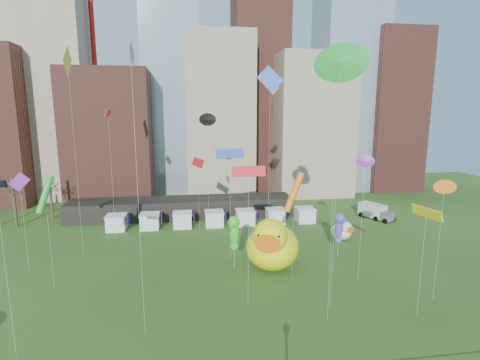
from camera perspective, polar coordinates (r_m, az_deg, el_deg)
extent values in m
cube|color=gray|center=(85.81, -27.26, 11.54)|extent=(14.00, 12.00, 42.00)
cube|color=brown|center=(76.98, -19.69, 6.37)|extent=(16.00, 14.00, 26.00)
cube|color=#8C9EB2|center=(84.00, -10.80, 16.98)|extent=(12.00, 12.00, 55.00)
cube|color=gray|center=(79.65, -3.35, 9.95)|extent=(14.00, 14.00, 34.00)
cube|color=brown|center=(88.56, 3.09, 21.05)|extent=(12.00, 12.00, 68.00)
cube|color=gray|center=(81.93, 11.02, 8.39)|extent=(16.00, 14.00, 30.00)
cube|color=#8C9EB2|center=(89.56, 16.60, 14.07)|extent=(14.00, 12.00, 48.00)
cube|color=brown|center=(92.17, 22.67, 9.85)|extent=(12.00, 12.00, 36.00)
cylinder|color=red|center=(87.93, -22.44, 23.07)|extent=(1.00, 1.00, 76.00)
cylinder|color=red|center=(91.92, 14.06, 22.92)|extent=(1.00, 1.00, 76.00)
cube|color=black|center=(63.39, -9.02, -4.34)|extent=(38.00, 6.00, 3.20)
cube|color=white|center=(58.79, -18.92, -6.45)|extent=(2.80, 2.80, 2.20)
cube|color=red|center=(58.33, -17.21, -5.97)|extent=(0.08, 1.40, 1.60)
cube|color=white|center=(58.05, -14.04, -6.41)|extent=(2.80, 2.80, 2.20)
cube|color=red|center=(57.75, -12.28, -5.90)|extent=(0.08, 1.40, 1.60)
cube|color=white|center=(57.74, -9.07, -6.31)|extent=(2.80, 2.80, 2.20)
cube|color=red|center=(57.59, -7.29, -5.79)|extent=(0.08, 1.40, 1.60)
cube|color=white|center=(57.86, -4.09, -6.17)|extent=(2.80, 2.80, 2.20)
cube|color=red|center=(57.87, -2.31, -5.63)|extent=(0.08, 1.40, 1.60)
cube|color=white|center=(58.41, 0.84, -5.99)|extent=(2.80, 2.80, 2.20)
cube|color=red|center=(58.57, 2.59, -5.44)|extent=(0.08, 1.40, 1.60)
cube|color=white|center=(59.38, 5.63, -5.76)|extent=(2.80, 2.80, 2.20)
cube|color=red|center=(59.69, 7.32, -5.21)|extent=(0.08, 1.40, 1.60)
cube|color=white|center=(60.74, 10.24, -5.51)|extent=(2.80, 2.80, 2.20)
cube|color=red|center=(61.19, 11.86, -4.96)|extent=(0.08, 1.40, 1.60)
cylinder|color=#382B21|center=(66.63, -32.10, -2.97)|extent=(0.44, 0.44, 8.00)
cylinder|color=#382B21|center=(68.82, -27.71, -2.41)|extent=(0.44, 0.44, 7.50)
ellipsoid|color=#FFF20D|center=(42.31, 5.18, -10.46)|extent=(8.23, 8.85, 5.03)
ellipsoid|color=#FFF20D|center=(44.95, 5.63, -9.38)|extent=(2.02, 1.81, 2.04)
sphere|color=#FFF20D|center=(39.52, 4.80, -8.86)|extent=(4.88, 4.88, 3.79)
cone|color=orange|center=(38.06, 4.47, -9.82)|extent=(2.55, 2.33, 2.08)
sphere|color=white|center=(38.52, 3.05, -8.56)|extent=(0.68, 0.68, 0.68)
sphere|color=white|center=(38.26, 6.16, -8.74)|extent=(0.68, 0.68, 0.68)
sphere|color=black|center=(38.22, 2.97, -8.71)|extent=(0.34, 0.34, 0.34)
sphere|color=black|center=(37.96, 6.11, -8.89)|extent=(0.34, 0.34, 0.34)
ellipsoid|color=white|center=(53.67, 15.65, -7.86)|extent=(3.53, 3.83, 2.21)
ellipsoid|color=white|center=(54.55, 14.78, -7.59)|extent=(0.88, 0.77, 0.90)
sphere|color=white|center=(52.72, 16.42, -7.22)|extent=(2.10, 2.10, 1.66)
cone|color=orange|center=(52.25, 16.95, -7.47)|extent=(1.10, 1.00, 0.92)
sphere|color=white|center=(52.03, 16.41, -7.19)|extent=(0.30, 0.30, 0.30)
sphere|color=white|center=(52.64, 17.14, -7.03)|extent=(0.30, 0.30, 0.30)
sphere|color=black|center=(51.94, 16.51, -7.23)|extent=(0.15, 0.15, 0.15)
sphere|color=black|center=(52.54, 17.25, -7.07)|extent=(0.15, 0.15, 0.15)
cylinder|color=silver|center=(42.06, -0.88, -11.19)|extent=(0.03, 0.03, 4.16)
ellipsoid|color=green|center=(41.34, -0.89, -8.51)|extent=(1.32, 1.22, 2.68)
sphere|color=green|center=(40.76, -0.87, -6.66)|extent=(1.81, 1.81, 1.37)
cone|color=green|center=(40.20, -0.75, -7.01)|extent=(0.79, 0.98, 0.48)
sphere|color=green|center=(41.91, -0.89, -10.48)|extent=(0.96, 0.96, 0.96)
cylinder|color=silver|center=(47.15, 15.26, -9.54)|extent=(0.03, 0.03, 3.55)
ellipsoid|color=#5D42C6|center=(46.58, 15.36, -7.49)|extent=(1.14, 0.99, 2.57)
sphere|color=#5D42C6|center=(46.06, 15.52, -5.91)|extent=(1.52, 1.52, 1.31)
cone|color=#5D42C6|center=(45.56, 15.81, -6.19)|extent=(0.60, 0.89, 0.46)
sphere|color=#5D42C6|center=(47.09, 15.25, -9.18)|extent=(0.92, 0.92, 0.92)
cube|color=silver|center=(66.02, 20.18, -4.47)|extent=(3.77, 4.91, 2.21)
cube|color=#595960|center=(64.55, 22.15, -5.34)|extent=(2.51, 2.29, 1.42)
cylinder|color=black|center=(64.50, 20.65, -5.74)|extent=(0.53, 0.82, 0.80)
cylinder|color=black|center=(66.24, 21.80, -5.40)|extent=(0.53, 0.82, 0.80)
cylinder|color=black|center=(66.25, 18.57, -5.19)|extent=(0.53, 0.82, 0.80)
cylinder|color=black|center=(67.94, 19.74, -4.88)|extent=(0.53, 0.82, 0.80)
cylinder|color=silver|center=(32.96, 1.32, -9.53)|extent=(0.02, 0.02, 12.63)
cube|color=red|center=(31.38, 1.37, 1.38)|extent=(2.99, 0.63, 0.91)
cylinder|color=silver|center=(49.83, 4.89, 2.27)|extent=(0.02, 0.02, 21.11)
cube|color=pink|center=(49.47, 5.08, 14.46)|extent=(1.81, 0.95, 2.02)
cylinder|color=silver|center=(54.05, -5.07, 0.58)|extent=(0.02, 0.02, 16.78)
cone|color=black|center=(53.28, -5.22, 9.50)|extent=(1.72, 1.11, 1.84)
cylinder|color=silver|center=(41.08, -27.83, -8.76)|extent=(0.02, 0.02, 9.83)
cylinder|color=green|center=(39.85, -28.42, -2.04)|extent=(1.81, 2.12, 3.70)
cylinder|color=silver|center=(35.73, 26.77, -11.88)|extent=(0.02, 0.02, 9.35)
cube|color=yellow|center=(34.33, 27.40, -4.61)|extent=(1.05, 3.07, 0.93)
cylinder|color=silver|center=(40.82, 4.56, 0.60)|extent=(0.02, 0.02, 21.26)
cube|color=blue|center=(40.41, 4.78, 15.62)|extent=(2.74, 1.03, 2.91)
cylinder|color=silver|center=(38.60, 28.86, -9.04)|extent=(0.02, 0.02, 11.10)
cone|color=orange|center=(37.26, 29.60, -0.93)|extent=(1.29, 0.58, 1.31)
cylinder|color=silver|center=(46.84, -30.90, -6.46)|extent=(0.02, 0.02, 10.33)
cube|color=purple|center=(45.75, -31.50, -0.24)|extent=(2.06, 0.66, 2.14)
cylinder|color=silver|center=(52.54, -6.55, -3.09)|extent=(0.02, 0.02, 10.76)
cube|color=red|center=(51.57, -6.67, 2.74)|extent=(1.75, 3.96, 1.21)
cylinder|color=silver|center=(32.66, 14.91, -1.73)|extent=(0.02, 0.02, 21.76)
cone|color=pink|center=(32.26, 15.84, 17.52)|extent=(1.27, 2.11, 2.23)
cylinder|color=silver|center=(30.84, -33.00, -12.37)|extent=(0.02, 0.02, 12.95)
cylinder|color=silver|center=(30.38, 14.48, -2.95)|extent=(0.02, 0.02, 21.40)
cone|color=green|center=(29.87, 15.45, 17.47)|extent=(2.38, 2.35, 2.97)
cylinder|color=silver|center=(47.86, -24.52, 2.58)|extent=(0.02, 0.02, 23.66)
cube|color=yellow|center=(47.92, -25.61, 16.73)|extent=(0.03, 3.37, 3.37)
cylinder|color=silver|center=(43.00, -1.55, -4.47)|extent=(0.02, 0.02, 13.05)
cube|color=blue|center=(41.81, -1.60, 4.21)|extent=(3.47, 1.53, 1.07)
cylinder|color=silver|center=(39.90, 8.35, -8.53)|extent=(0.02, 0.02, 9.37)
cylinder|color=orange|center=(38.65, 8.54, -1.94)|extent=(2.60, 1.57, 4.26)
cylinder|color=silver|center=(39.33, 18.63, -6.56)|extent=(0.02, 0.02, 12.90)
cone|color=purple|center=(38.02, 19.18, 2.79)|extent=(1.16, 0.68, 1.22)
cylinder|color=silver|center=(53.86, -19.57, 0.46)|extent=(0.02, 0.02, 17.67)
cube|color=red|center=(53.16, -20.15, 9.88)|extent=(0.52, 3.12, 0.95)
cylinder|color=silver|center=(28.35, -15.77, -3.63)|extent=(0.02, 0.02, 21.72)
cone|color=pink|center=(27.88, -16.91, 18.59)|extent=(0.21, 1.52, 1.51)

